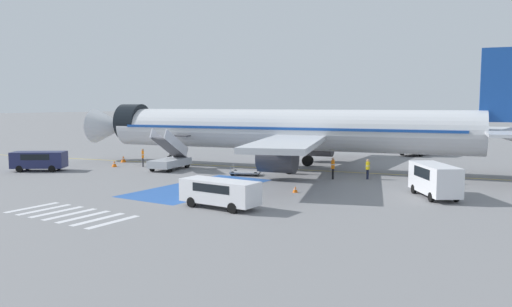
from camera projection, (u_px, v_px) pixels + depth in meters
ground_plane at (266, 168)px, 49.82m from camera, size 600.00×600.00×0.00m
apron_leadline_yellow at (283, 169)px, 49.11m from camera, size 78.97×15.25×0.01m
apron_stand_patch_blue at (200, 188)px, 38.16m from camera, size 5.61×12.54×0.01m
apron_walkway_bar_0 at (32, 207)px, 30.85m from camera, size 0.44×3.60×0.01m
apron_walkway_bar_1 at (44, 210)px, 30.22m from camera, size 0.44×3.60×0.01m
apron_walkway_bar_2 at (57, 212)px, 29.58m from camera, size 0.44×3.60×0.01m
apron_walkway_bar_3 at (70, 214)px, 28.95m from camera, size 0.44×3.60×0.01m
apron_walkway_bar_4 at (84, 217)px, 28.31m from camera, size 0.44×3.60×0.01m
apron_walkway_bar_5 at (98, 219)px, 27.68m from camera, size 0.44×3.60×0.01m
apron_walkway_bar_6 at (113, 222)px, 27.04m from camera, size 0.44×3.60×0.01m
airliner at (289, 130)px, 48.50m from camera, size 46.51×32.28×11.03m
boarding_stairs_forward at (170, 159)px, 48.43m from camera, size 3.06×5.50×4.08m
fuel_tanker at (422, 140)px, 63.65m from camera, size 3.62×10.31×3.62m
service_van_0 at (39, 159)px, 47.55m from camera, size 5.11×4.40×1.84m
service_van_1 at (220, 191)px, 30.62m from camera, size 5.14×1.96×1.73m
service_van_2 at (435, 178)px, 34.03m from camera, size 4.38×5.19×2.27m
baggage_cart at (245, 172)px, 44.70m from camera, size 2.97×2.36×0.87m
ground_crew_0 at (143, 156)px, 50.72m from camera, size 0.47×0.46×1.83m
ground_crew_1 at (333, 167)px, 42.32m from camera, size 0.31×0.47×1.86m
ground_crew_2 at (438, 171)px, 40.16m from camera, size 0.39×0.49×1.69m
ground_crew_3 at (368, 168)px, 42.30m from camera, size 0.23×0.43×1.71m
traffic_cone_0 at (123, 159)px, 54.67m from camera, size 0.63×0.63×0.70m
traffic_cone_1 at (114, 164)px, 50.69m from camera, size 0.55×0.55×0.62m
traffic_cone_2 at (295, 189)px, 36.05m from camera, size 0.41×0.41×0.45m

